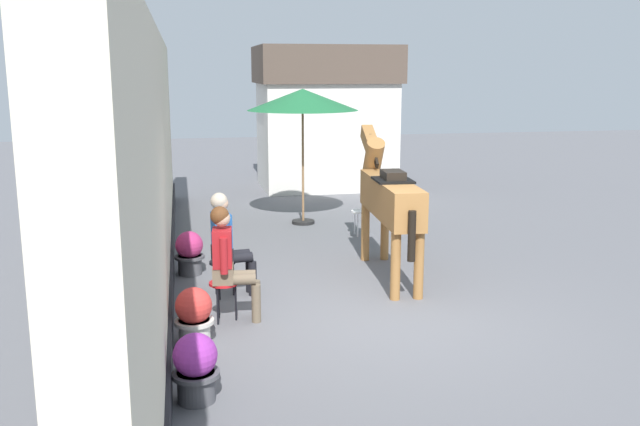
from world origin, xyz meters
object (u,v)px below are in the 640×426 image
Objects in this scene: saddled_horse_center at (389,197)px; flower_planter_inner_near at (194,315)px; seated_visitor_near at (228,258)px; seated_visitor_far at (227,239)px; flower_planter_farthest at (189,252)px; cafe_parasol at (303,101)px; spare_stool_white at (360,214)px; flower_planter_nearest at (196,366)px.

flower_planter_inner_near is (-2.81, -2.10, -0.82)m from saddled_horse_center.
seated_visitor_near and seated_visitor_far have the same top height.
seated_visitor_far reaches higher than flower_planter_inner_near.
flower_planter_farthest is at bearing 101.87° from seated_visitor_near.
saddled_horse_center is at bearing -80.73° from cafe_parasol.
spare_stool_white is (0.23, 2.47, -0.76)m from saddled_horse_center.
spare_stool_white is (2.61, 3.91, -0.38)m from seated_visitor_near.
seated_visitor_near is 2.17× the size of flower_planter_nearest.
saddled_horse_center reaches higher than spare_stool_white.
cafe_parasol is (2.23, 7.10, 2.03)m from flower_planter_nearest.
flower_planter_inner_near is (-0.43, -0.66, -0.44)m from seated_visitor_near.
flower_planter_nearest is 7.72m from cafe_parasol.
flower_planter_inner_near is at bearing -106.47° from seated_visitor_far.
flower_planter_nearest is 6.66m from spare_stool_white.
seated_visitor_far is 0.54× the size of cafe_parasol.
seated_visitor_near is 2.11m from flower_planter_nearest.
flower_planter_nearest is at bearing -90.71° from flower_planter_inner_near.
cafe_parasol is (2.22, 3.05, 2.03)m from flower_planter_farthest.
cafe_parasol is 5.61× the size of spare_stool_white.
seated_visitor_far is 3.02m from flower_planter_nearest.
flower_planter_nearest is at bearing -102.43° from seated_visitor_near.
cafe_parasol reaches higher than flower_planter_inner_near.
flower_planter_inner_near reaches higher than spare_stool_white.
seated_visitor_near is 0.54× the size of cafe_parasol.
flower_planter_nearest is (-2.83, -3.45, -0.82)m from saddled_horse_center.
flower_planter_nearest is (-0.44, -2.01, -0.44)m from seated_visitor_near.
seated_visitor_far is at bearing -66.89° from flower_planter_farthest.
saddled_horse_center is 4.69× the size of flower_planter_inner_near.
seated_visitor_near reaches higher than flower_planter_farthest.
saddled_horse_center is (2.34, 0.51, 0.38)m from seated_visitor_far.
seated_visitor_near reaches higher than flower_planter_nearest.
flower_planter_farthest is (-0.43, 2.04, -0.44)m from seated_visitor_near.
flower_planter_nearest and flower_planter_farthest have the same top height.
seated_visitor_far is at bearing -167.76° from saddled_horse_center.
flower_planter_farthest is at bearing 167.90° from saddled_horse_center.
flower_planter_nearest is 0.25× the size of cafe_parasol.
seated_visitor_near is 2.13m from flower_planter_farthest.
seated_visitor_near is at bearing 77.57° from flower_planter_nearest.
saddled_horse_center is at bearing 50.70° from flower_planter_nearest.
saddled_horse_center reaches higher than flower_planter_nearest.
spare_stool_white is (3.05, 5.92, 0.07)m from flower_planter_nearest.
cafe_parasol reaches higher than flower_planter_nearest.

